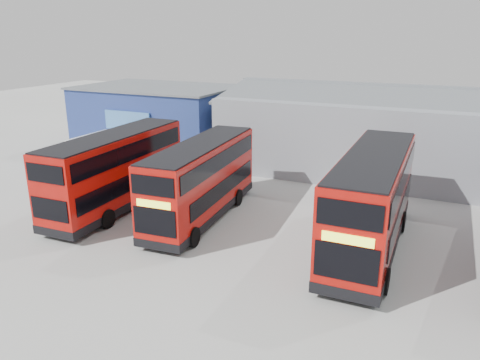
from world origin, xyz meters
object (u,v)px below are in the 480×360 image
Objects in this scene: office_block at (159,118)px; double_decker_left at (117,172)px; panel_van at (101,148)px; maintenance_shed at (453,137)px; double_decker_right at (371,203)px; double_decker_centre at (201,182)px.

office_block is 13.78m from double_decker_left.
double_decker_left reaches higher than panel_van.
office_block is 0.40× the size of maintenance_shed.
maintenance_shed reaches higher than office_block.
office_block reaches higher than double_decker_left.
double_decker_centre is at bearing 178.48° from double_decker_right.
panel_van is at bearing -46.29° from double_decker_left.
double_decker_right reaches higher than double_decker_left.
maintenance_shed reaches higher than double_decker_centre.
double_decker_centre is (-11.49, -13.88, -0.62)m from maintenance_shed.
double_decker_left is at bearing -65.65° from office_block.
panel_van is (-6.87, 6.74, -0.85)m from double_decker_left.
double_decker_centre is at bearing -173.94° from double_decker_left.
office_block is at bearing 147.07° from double_decker_right.
office_block is 22.09m from maintenance_shed.
double_decker_right is (19.01, -12.00, -0.39)m from office_block.
maintenance_shed is 18.03m from double_decker_centre.
double_decker_right is at bearing -32.26° from office_block.
maintenance_shed is 2.93× the size of double_decker_right.
office_block is 1.28× the size of double_decker_centre.
maintenance_shed is at bearing 77.29° from double_decker_right.
panel_van is at bearing -101.60° from office_block.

